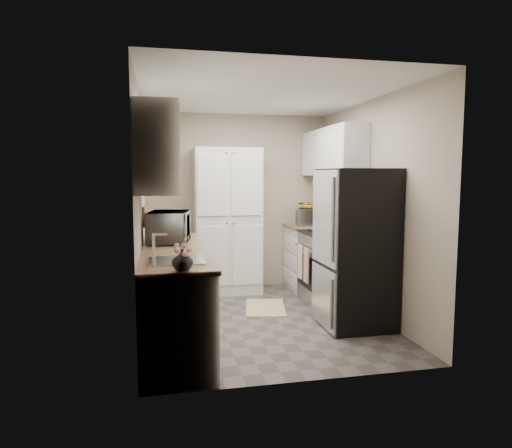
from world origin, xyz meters
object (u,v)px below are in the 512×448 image
object	(u,v)px
pantry_cabinet	(227,221)
refrigerator	(356,248)
wine_bottle	(169,224)
toaster_oven	(308,217)
electric_range	(331,268)
microwave	(169,227)

from	to	relation	value
pantry_cabinet	refrigerator	bearing A→B (deg)	-56.54
pantry_cabinet	wine_bottle	size ratio (longest dim) A/B	7.14
pantry_cabinet	wine_bottle	xyz separation A→B (m)	(-0.81, -0.76, 0.06)
pantry_cabinet	toaster_oven	world-z (taller)	pantry_cabinet
electric_range	refrigerator	distance (m)	0.88
refrigerator	toaster_oven	world-z (taller)	refrigerator
pantry_cabinet	microwave	distance (m)	1.57
pantry_cabinet	toaster_oven	distance (m)	1.14
toaster_oven	microwave	bearing A→B (deg)	-134.78
pantry_cabinet	refrigerator	size ratio (longest dim) A/B	1.18
electric_range	wine_bottle	bearing A→B (deg)	175.24
microwave	wine_bottle	size ratio (longest dim) A/B	2.12
wine_bottle	toaster_oven	bearing A→B (deg)	18.16
toaster_oven	wine_bottle	bearing A→B (deg)	-148.45
refrigerator	microwave	world-z (taller)	refrigerator
electric_range	microwave	bearing A→B (deg)	-168.44
toaster_oven	refrigerator	bearing A→B (deg)	-76.35
electric_range	toaster_oven	xyz separation A→B (m)	(-0.04, 0.80, 0.56)
wine_bottle	toaster_oven	xyz separation A→B (m)	(1.95, 0.64, -0.02)
electric_range	toaster_oven	distance (m)	0.98
microwave	pantry_cabinet	bearing A→B (deg)	-22.69
wine_bottle	electric_range	bearing A→B (deg)	-4.76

